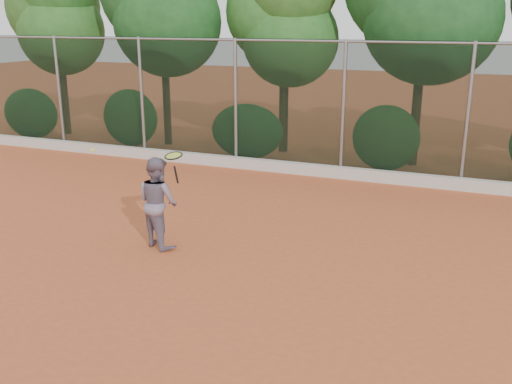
% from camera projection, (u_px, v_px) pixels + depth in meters
% --- Properties ---
extents(ground, '(80.00, 80.00, 0.00)m').
position_uv_depth(ground, '(232.00, 286.00, 8.84)').
color(ground, '#BD562C').
rests_on(ground, ground).
extents(concrete_curb, '(24.00, 0.20, 0.30)m').
position_uv_depth(concrete_curb, '(339.00, 172.00, 14.85)').
color(concrete_curb, beige).
rests_on(concrete_curb, ground).
extents(tennis_player, '(0.99, 0.90, 1.66)m').
position_uv_depth(tennis_player, '(158.00, 202.00, 10.22)').
color(tennis_player, slate).
rests_on(tennis_player, ground).
extents(chainlink_fence, '(24.09, 0.09, 3.50)m').
position_uv_depth(chainlink_fence, '(343.00, 106.00, 14.52)').
color(chainlink_fence, black).
rests_on(chainlink_fence, ground).
extents(foliage_backdrop, '(23.70, 3.63, 7.55)m').
position_uv_depth(foliage_backdrop, '(345.00, 3.00, 15.73)').
color(foliage_backdrop, '#45301A').
rests_on(foliage_backdrop, ground).
extents(tennis_racket, '(0.37, 0.37, 0.56)m').
position_uv_depth(tennis_racket, '(174.00, 158.00, 9.67)').
color(tennis_racket, black).
rests_on(tennis_racket, ground).
extents(tennis_ball_in_flight, '(0.07, 0.07, 0.07)m').
position_uv_depth(tennis_ball_in_flight, '(92.00, 150.00, 10.28)').
color(tennis_ball_in_flight, '#E8F838').
rests_on(tennis_ball_in_flight, ground).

